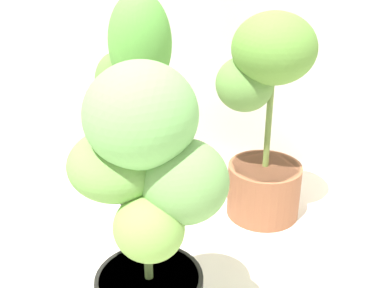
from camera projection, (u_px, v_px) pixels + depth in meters
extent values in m
cylinder|color=black|center=(148.00, 202.00, 1.64)|extent=(0.19, 0.19, 0.20)
cylinder|color=#423521|center=(147.00, 179.00, 1.60)|extent=(0.18, 0.18, 0.02)
cylinder|color=#597B41|center=(143.00, 105.00, 1.49)|extent=(0.03, 0.03, 0.53)
ellipsoid|color=#53973A|center=(140.00, 43.00, 1.40)|extent=(0.22, 0.23, 0.31)
ellipsoid|color=#5A833A|center=(115.00, 84.00, 1.48)|extent=(0.17, 0.18, 0.20)
cylinder|color=#493022|center=(149.00, 279.00, 1.17)|extent=(0.25, 0.25, 0.02)
cylinder|color=olive|center=(145.00, 192.00, 1.06)|extent=(0.02, 0.02, 0.50)
ellipsoid|color=#6EAF5A|center=(141.00, 115.00, 0.98)|extent=(0.33, 0.33, 0.23)
ellipsoid|color=#6B9F48|center=(119.00, 164.00, 1.06)|extent=(0.33, 0.33, 0.16)
ellipsoid|color=#6A9C51|center=(184.00, 182.00, 1.03)|extent=(0.21, 0.19, 0.20)
ellipsoid|color=#7BAB4B|center=(149.00, 228.00, 1.02)|extent=(0.18, 0.17, 0.16)
cylinder|color=#96573A|center=(264.00, 189.00, 1.72)|extent=(0.27, 0.27, 0.20)
cylinder|color=#3D331D|center=(265.00, 168.00, 1.68)|extent=(0.25, 0.25, 0.02)
cylinder|color=olive|center=(270.00, 102.00, 1.58)|extent=(0.02, 0.02, 0.49)
ellipsoid|color=#598834|center=(274.00, 48.00, 1.50)|extent=(0.37, 0.38, 0.23)
ellipsoid|color=#5B863E|center=(244.00, 84.00, 1.57)|extent=(0.27, 0.27, 0.19)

